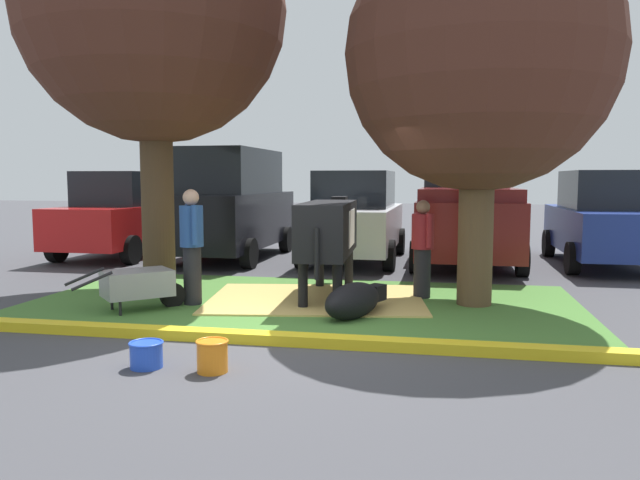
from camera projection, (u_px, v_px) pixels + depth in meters
ground_plane at (292, 340)px, 7.06m from camera, size 80.00×80.00×0.00m
grass_island at (302, 302)px, 9.17m from camera, size 8.08×4.25×0.02m
curb_yellow at (258, 338)px, 6.94m from camera, size 9.28×0.24×0.12m
hay_bedding at (316, 299)px, 9.34m from camera, size 3.52×2.84×0.04m
shade_tree_left at (153, 11)px, 9.66m from camera, size 4.21×4.21×6.62m
shade_tree_right at (480, 57)px, 8.64m from camera, size 3.83×3.83×5.49m
cow_holstein at (329, 229)px, 9.51m from camera, size 0.83×3.14×1.53m
calf_lying at (354, 301)px, 8.15m from camera, size 0.89×1.32×0.48m
person_handler at (192, 243)px, 8.92m from camera, size 0.34×0.45×1.70m
person_visitor_near at (422, 247)px, 9.43m from camera, size 0.34×0.48×1.52m
wheelbarrow at (139, 284)px, 8.56m from camera, size 1.36×1.33×0.63m
bucket_blue at (146, 354)px, 6.02m from camera, size 0.34×0.34×0.26m
bucket_orange at (212, 355)px, 5.88m from camera, size 0.32×0.32×0.31m
sedan_red at (126, 215)px, 14.78m from camera, size 2.05×4.41×2.02m
suv_black at (229, 204)px, 14.16m from camera, size 2.15×4.61×2.52m
hatchback_white at (355, 217)px, 13.81m from camera, size 2.05×4.41×2.02m
pickup_truck_maroon at (466, 212)px, 13.55m from camera, size 2.25×5.42×2.42m
sedan_blue at (605, 220)px, 13.00m from camera, size 2.05×4.41×2.02m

